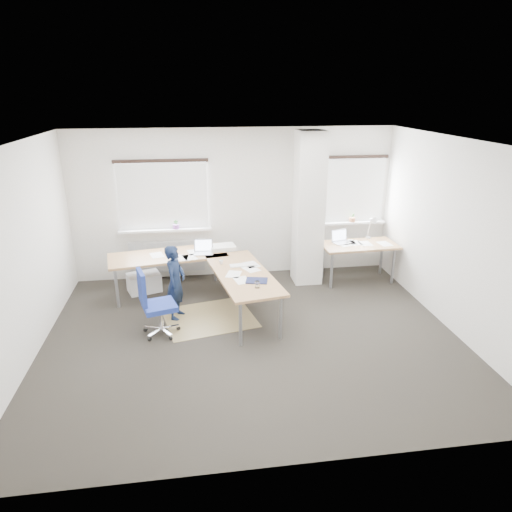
{
  "coord_description": "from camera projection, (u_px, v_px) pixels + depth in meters",
  "views": [
    {
      "loc": [
        -0.78,
        -5.87,
        3.42
      ],
      "look_at": [
        0.19,
        0.9,
        0.93
      ],
      "focal_mm": 32.0,
      "sensor_mm": 36.0,
      "label": 1
    }
  ],
  "objects": [
    {
      "name": "white_crate",
      "position": [
        144.0,
        282.0,
        8.19
      ],
      "size": [
        0.65,
        0.55,
        0.33
      ],
      "primitive_type": "cube",
      "rotation": [
        0.0,
        0.0,
        0.33
      ],
      "color": "white",
      "rests_on": "ground"
    },
    {
      "name": "room_shell",
      "position": [
        260.0,
        213.0,
        6.59
      ],
      "size": [
        6.04,
        5.04,
        2.82
      ],
      "color": "beige",
      "rests_on": "ground"
    },
    {
      "name": "floor_mat",
      "position": [
        209.0,
        318.0,
        7.27
      ],
      "size": [
        1.57,
        1.41,
        0.01
      ],
      "primitive_type": "cube",
      "rotation": [
        0.0,
        0.0,
        0.21
      ],
      "color": "olive",
      "rests_on": "ground"
    },
    {
      "name": "desk_main",
      "position": [
        206.0,
        265.0,
        7.56
      ],
      "size": [
        2.82,
        2.63,
        0.96
      ],
      "rotation": [
        0.0,
        0.0,
        0.17
      ],
      "color": "#956740",
      "rests_on": "ground"
    },
    {
      "name": "task_chair",
      "position": [
        158.0,
        317.0,
        6.69
      ],
      "size": [
        0.58,
        0.57,
        1.04
      ],
      "rotation": [
        0.0,
        0.0,
        0.27
      ],
      "color": "navy",
      "rests_on": "ground"
    },
    {
      "name": "desk_side",
      "position": [
        359.0,
        246.0,
        8.49
      ],
      "size": [
        1.43,
        0.79,
        1.22
      ],
      "rotation": [
        0.0,
        0.0,
        0.05
      ],
      "color": "#956740",
      "rests_on": "ground"
    },
    {
      "name": "ground",
      "position": [
        252.0,
        336.0,
        6.74
      ],
      "size": [
        6.0,
        6.0,
        0.0
      ],
      "primitive_type": "plane",
      "color": "#27241F",
      "rests_on": "ground"
    },
    {
      "name": "person",
      "position": [
        176.0,
        282.0,
        7.11
      ],
      "size": [
        0.42,
        0.51,
        1.2
      ],
      "primitive_type": "imported",
      "rotation": [
        0.0,
        0.0,
        1.22
      ],
      "color": "#101A32",
      "rests_on": "ground"
    }
  ]
}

